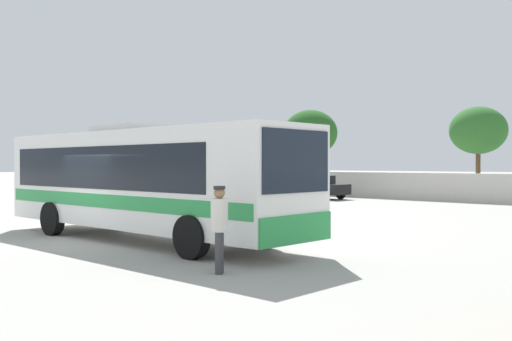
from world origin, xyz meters
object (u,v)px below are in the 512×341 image
coach_bus_white_green (142,178)px  roadside_tree_left (310,133)px  attendant_by_bus_door (219,224)px  parked_car_leftmost_silver (247,184)px  parked_car_second_black (315,187)px  roadside_tree_midleft (478,131)px

coach_bus_white_green → roadside_tree_left: 31.42m
attendant_by_bus_door → parked_car_leftmost_silver: bearing=133.9°
attendant_by_bus_door → parked_car_second_black: bearing=123.8°
coach_bus_white_green → roadside_tree_midleft: bearing=94.6°
attendant_by_bus_door → parked_car_second_black: 25.71m
coach_bus_white_green → attendant_by_bus_door: bearing=-19.1°
attendant_by_bus_door → parked_car_leftmost_silver: 29.81m
coach_bus_white_green → parked_car_second_black: coach_bus_white_green is taller
parked_car_second_black → roadside_tree_left: bearing=130.5°
coach_bus_white_green → roadside_tree_midleft: size_ratio=1.85×
parked_car_second_black → roadside_tree_midleft: size_ratio=0.68×
parked_car_leftmost_silver → parked_car_second_black: 6.38m
coach_bus_white_green → roadside_tree_left: roadside_tree_left is taller
parked_car_leftmost_silver → roadside_tree_midleft: bearing=37.0°
coach_bus_white_green → roadside_tree_midleft: (-2.35, 29.27, 2.73)m
attendant_by_bus_door → parked_car_leftmost_silver: attendant_by_bus_door is taller
attendant_by_bus_door → roadside_tree_midleft: 32.32m
attendant_by_bus_door → roadside_tree_midleft: bearing=104.1°
attendant_by_bus_door → roadside_tree_left: (-20.89, 29.10, 3.77)m
attendant_by_bus_door → parked_car_second_black: (-14.29, 21.37, -0.22)m
coach_bus_white_green → attendant_by_bus_door: size_ratio=6.44×
parked_car_second_black → roadside_tree_left: roadside_tree_left is taller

